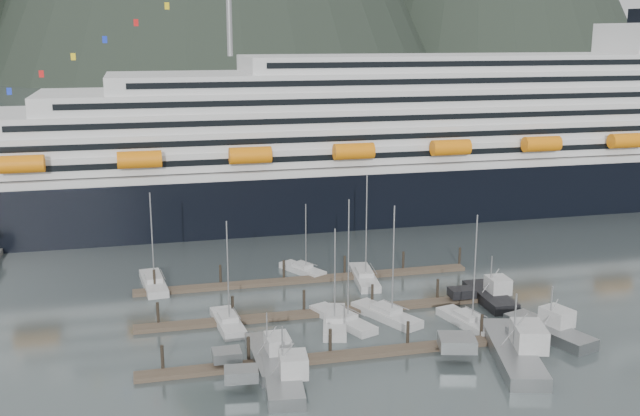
% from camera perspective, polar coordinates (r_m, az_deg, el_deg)
% --- Properties ---
extents(ground, '(1600.00, 1600.00, 0.00)m').
position_cam_1_polar(ground, '(93.58, 4.17, -8.42)').
color(ground, '#4A5758').
rests_on(ground, ground).
extents(cruise_ship, '(210.00, 30.40, 50.30)m').
position_cam_1_polar(cruise_ship, '(150.71, 8.66, 4.52)').
color(cruise_ship, black).
rests_on(cruise_ship, ground).
extents(dock_near, '(48.18, 2.28, 3.20)m').
position_cam_1_polar(dock_near, '(83.35, 3.05, -10.99)').
color(dock_near, '#4D3F31').
rests_on(dock_near, ground).
extents(dock_mid, '(48.18, 2.28, 3.20)m').
position_cam_1_polar(dock_mid, '(94.89, 0.74, -7.87)').
color(dock_mid, '#4D3F31').
rests_on(dock_mid, ground).
extents(dock_far, '(48.18, 2.28, 3.20)m').
position_cam_1_polar(dock_far, '(106.77, -1.03, -5.43)').
color(dock_far, '#4D3F31').
rests_on(dock_far, ground).
extents(sailboat_a, '(3.43, 9.33, 13.75)m').
position_cam_1_polar(sailboat_a, '(91.62, -7.04, -8.69)').
color(sailboat_a, '#B1B1B1').
rests_on(sailboat_a, ground).
extents(sailboat_b, '(5.22, 10.67, 12.84)m').
position_cam_1_polar(sailboat_b, '(91.16, 1.12, -8.71)').
color(sailboat_b, '#B1B1B1').
rests_on(sailboat_b, ground).
extents(sailboat_c, '(6.77, 10.44, 15.01)m').
position_cam_1_polar(sailboat_c, '(93.62, 5.07, -8.14)').
color(sailboat_c, '#B1B1B1').
rests_on(sailboat_c, ground).
extents(sailboat_d, '(6.28, 10.79, 16.04)m').
position_cam_1_polar(sailboat_d, '(91.95, 1.73, -8.50)').
color(sailboat_d, '#B1B1B1').
rests_on(sailboat_d, ground).
extents(sailboat_e, '(3.81, 10.97, 14.10)m').
position_cam_1_polar(sailboat_e, '(107.02, -12.56, -5.64)').
color(sailboat_e, '#B1B1B1').
rests_on(sailboat_e, ground).
extents(sailboat_f, '(5.88, 8.34, 10.89)m').
position_cam_1_polar(sailboat_f, '(110.45, -1.35, -4.74)').
color(sailboat_f, '#B1B1B1').
rests_on(sailboat_f, ground).
extents(sailboat_g, '(4.17, 11.50, 15.97)m').
position_cam_1_polar(sailboat_g, '(107.10, 3.38, -5.32)').
color(sailboat_g, '#B1B1B1').
rests_on(sailboat_g, ground).
extents(sailboat_h, '(4.70, 9.57, 14.39)m').
position_cam_1_polar(sailboat_h, '(92.97, 11.16, -8.51)').
color(sailboat_h, '#B1B1B1').
rests_on(sailboat_h, ground).
extents(trawler_a, '(8.21, 11.43, 6.23)m').
position_cam_1_polar(trawler_a, '(81.56, -4.13, -11.17)').
color(trawler_a, gray).
rests_on(trawler_a, ground).
extents(trawler_b, '(8.50, 11.15, 7.03)m').
position_cam_1_polar(trawler_b, '(76.53, -2.95, -12.81)').
color(trawler_b, gray).
rests_on(trawler_b, ground).
extents(trawler_c, '(12.30, 16.51, 8.22)m').
position_cam_1_polar(trawler_c, '(84.82, 14.37, -10.45)').
color(trawler_c, gray).
rests_on(trawler_c, ground).
extents(trawler_d, '(9.37, 11.85, 6.75)m').
position_cam_1_polar(trawler_d, '(91.77, 17.02, -8.86)').
color(trawler_d, gray).
rests_on(trawler_d, ground).
extents(trawler_e, '(8.07, 10.58, 6.80)m').
position_cam_1_polar(trawler_e, '(101.24, 12.76, -6.49)').
color(trawler_e, black).
rests_on(trawler_e, ground).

